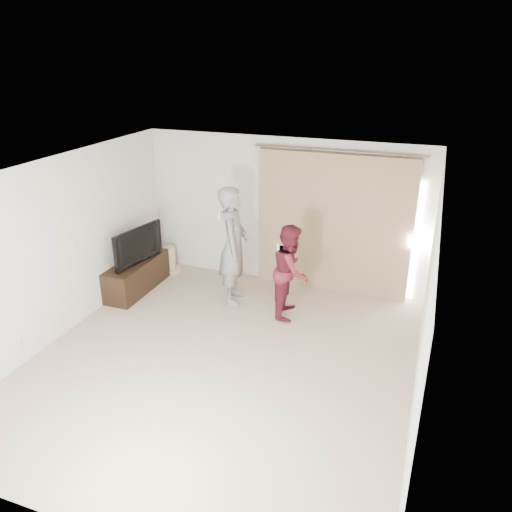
# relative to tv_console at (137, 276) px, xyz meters

# --- Properties ---
(floor) EXTENTS (5.50, 5.50, 0.00)m
(floor) POSITION_rel_tv_console_xyz_m (2.27, -1.51, -0.27)
(floor) COLOR tan
(floor) RESTS_ON ground
(wall_back) EXTENTS (5.00, 0.04, 2.60)m
(wall_back) POSITION_rel_tv_console_xyz_m (2.27, 1.24, 1.03)
(wall_back) COLOR silver
(wall_back) RESTS_ON ground
(wall_left) EXTENTS (0.04, 5.50, 2.60)m
(wall_left) POSITION_rel_tv_console_xyz_m (-0.23, -1.51, 1.03)
(wall_left) COLOR silver
(wall_left) RESTS_ON ground
(ceiling) EXTENTS (5.00, 5.50, 0.01)m
(ceiling) POSITION_rel_tv_console_xyz_m (2.27, -1.51, 2.33)
(ceiling) COLOR silver
(ceiling) RESTS_ON wall_back
(curtain) EXTENTS (2.80, 0.11, 2.46)m
(curtain) POSITION_rel_tv_console_xyz_m (3.18, 1.17, 0.93)
(curtain) COLOR #A18162
(curtain) RESTS_ON ground
(tv_console) EXTENTS (0.49, 1.41, 0.54)m
(tv_console) POSITION_rel_tv_console_xyz_m (0.00, 0.00, 0.00)
(tv_console) COLOR black
(tv_console) RESTS_ON ground
(tv) EXTENTS (0.35, 1.10, 0.63)m
(tv) POSITION_rel_tv_console_xyz_m (0.00, 0.00, 0.59)
(tv) COLOR black
(tv) RESTS_ON tv_console
(scratching_post) EXTENTS (0.37, 0.37, 0.50)m
(scratching_post) POSITION_rel_tv_console_xyz_m (0.17, 0.89, -0.07)
(scratching_post) COLOR tan
(scratching_post) RESTS_ON ground
(person_man) EXTENTS (0.64, 0.81, 1.97)m
(person_man) POSITION_rel_tv_console_xyz_m (1.75, 0.22, 0.72)
(person_man) COLOR slate
(person_man) RESTS_ON ground
(person_woman) EXTENTS (0.64, 0.79, 1.50)m
(person_woman) POSITION_rel_tv_console_xyz_m (2.76, 0.11, 0.48)
(person_woman) COLOR maroon
(person_woman) RESTS_ON ground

